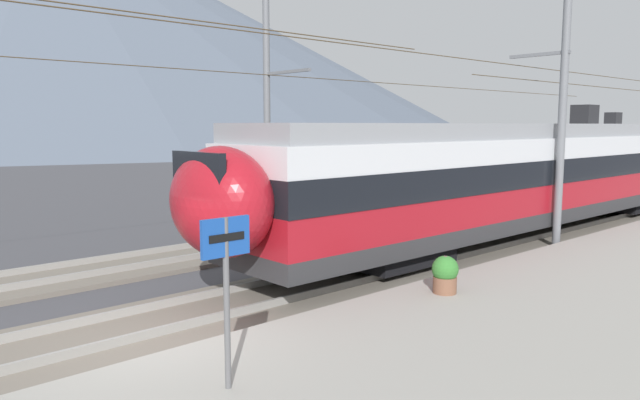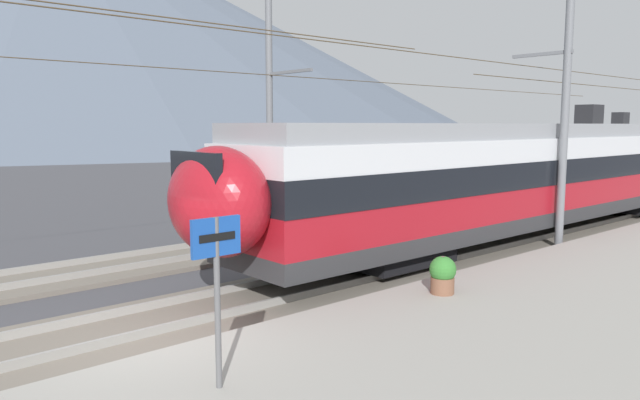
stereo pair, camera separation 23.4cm
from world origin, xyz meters
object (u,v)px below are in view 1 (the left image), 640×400
at_px(train_near_platform, 525,173).
at_px(catenary_mast_far_side, 269,112).
at_px(catenary_mast_mid, 559,109).
at_px(potted_plant_platform_edge, 445,273).
at_px(train_far_track, 574,154).
at_px(platform_sign, 226,264).

height_order(train_near_platform, catenary_mast_far_side, catenary_mast_far_side).
xyz_separation_m(catenary_mast_mid, potted_plant_platform_edge, (-7.53, -1.49, -3.47)).
distance_m(train_near_platform, catenary_mast_mid, 2.74).
xyz_separation_m(train_far_track, platform_sign, (-28.24, -8.75, -0.18)).
relative_size(train_far_track, catenary_mast_mid, 0.78).
distance_m(catenary_mast_far_side, potted_plant_platform_edge, 11.03).
height_order(train_near_platform, potted_plant_platform_edge, train_near_platform).
height_order(train_far_track, potted_plant_platform_edge, train_far_track).
bearing_deg(catenary_mast_mid, catenary_mast_far_side, 117.25).
distance_m(train_far_track, potted_plant_platform_edge, 23.88).
xyz_separation_m(train_near_platform, platform_sign, (-14.25, -3.83, -0.17)).
relative_size(catenary_mast_mid, potted_plant_platform_edge, 49.97).
bearing_deg(potted_plant_platform_edge, train_near_platform, 19.67).
bearing_deg(train_near_platform, platform_sign, -164.94).
distance_m(platform_sign, potted_plant_platform_edge, 5.95).
distance_m(train_near_platform, platform_sign, 14.75).
bearing_deg(train_far_track, train_near_platform, -160.64).
bearing_deg(catenary_mast_far_side, train_near_platform, -52.55).
relative_size(train_near_platform, platform_sign, 11.20).
bearing_deg(catenary_mast_far_side, train_far_track, -6.02).
bearing_deg(catenary_mast_mid, potted_plant_platform_edge, -168.80).
height_order(catenary_mast_mid, platform_sign, catenary_mast_mid).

